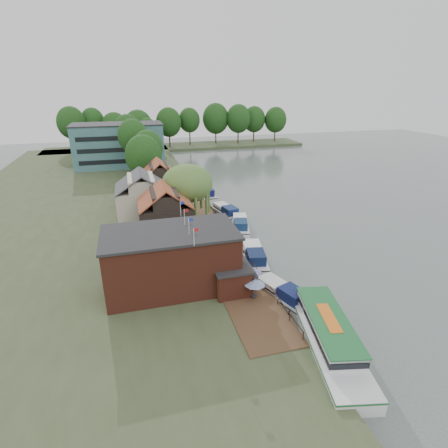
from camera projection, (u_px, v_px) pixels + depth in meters
ground at (290, 272)px, 47.60m from camera, size 260.00×260.00×0.00m
land_bank at (81, 206)px, 71.36m from camera, size 50.00×140.00×1.00m
quay_deck at (215, 242)px, 54.19m from camera, size 6.00×50.00×0.10m
quay_rail at (231, 236)px, 55.13m from camera, size 0.20×49.00×1.00m
pub at (188, 257)px, 41.53m from camera, size 20.00×11.00×7.30m
hotel_block at (119, 145)px, 102.13m from camera, size 25.40×12.40×12.30m
cottage_a at (165, 212)px, 54.48m from camera, size 8.60×7.60×8.50m
cottage_b at (142, 195)px, 62.68m from camera, size 9.60×8.60×8.50m
cottage_c at (160, 181)px, 71.71m from camera, size 7.60×7.60×8.50m
willow at (188, 194)px, 59.69m from camera, size 8.60×8.60×10.43m
umbrella_0 at (254, 289)px, 39.34m from camera, size 2.38×2.38×2.38m
umbrella_1 at (253, 277)px, 41.82m from camera, size 2.06×2.06×2.38m
umbrella_2 at (236, 270)px, 43.54m from camera, size 2.05×2.05×2.38m
umbrella_3 at (237, 260)px, 45.98m from camera, size 2.18×2.18×2.38m
umbrella_4 at (229, 248)px, 49.16m from camera, size 2.05×2.05×2.38m
umbrella_5 at (222, 240)px, 51.90m from camera, size 2.10×2.10×2.38m
cruiser_0 at (281, 291)px, 40.95m from camera, size 6.32×10.33×2.38m
cruiser_1 at (254, 254)px, 49.67m from camera, size 5.38×10.99×2.58m
cruiser_2 at (240, 223)px, 60.87m from camera, size 5.69×10.44×2.41m
cruiser_3 at (225, 210)px, 67.11m from camera, size 5.18×10.36×2.40m
cruiser_4 at (205, 192)px, 78.04m from camera, size 4.08×10.83×2.61m
tour_boat at (330, 336)px, 33.02m from camera, size 7.28×15.57×3.28m
swan at (309, 320)px, 37.51m from camera, size 0.44×0.44×0.44m
bank_tree_0 at (144, 162)px, 80.12m from camera, size 8.28×8.28×12.32m
bank_tree_1 at (148, 156)px, 85.98m from camera, size 7.34×7.34×12.57m
bank_tree_2 at (134, 147)px, 92.33m from camera, size 7.77×7.77×14.51m
bank_tree_3 at (132, 144)px, 109.48m from camera, size 6.24×6.24×10.63m
bank_tree_4 at (128, 135)px, 116.50m from camera, size 8.96×8.96×13.65m
bank_tree_5 at (148, 134)px, 127.14m from camera, size 6.40×6.40×11.52m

